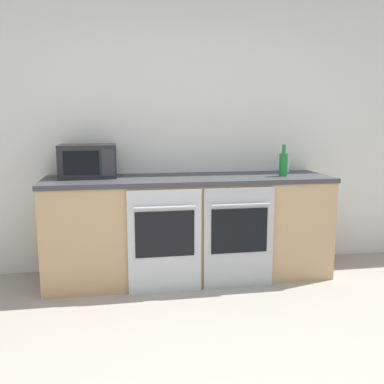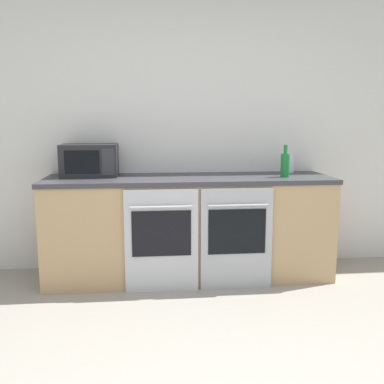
% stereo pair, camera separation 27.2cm
% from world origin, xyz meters
% --- Properties ---
extents(wall_back, '(10.00, 0.06, 2.60)m').
position_xyz_m(wall_back, '(0.00, 2.30, 1.30)').
color(wall_back, silver).
rests_on(wall_back, ground_plane).
extents(counter_back, '(2.51, 0.68, 0.91)m').
position_xyz_m(counter_back, '(0.00, 1.94, 0.45)').
color(counter_back, tan).
rests_on(counter_back, ground_plane).
extents(oven_left, '(0.60, 0.06, 0.85)m').
position_xyz_m(oven_left, '(-0.26, 1.59, 0.43)').
color(oven_left, '#B7BABF').
rests_on(oven_left, ground_plane).
extents(oven_right, '(0.60, 0.06, 0.85)m').
position_xyz_m(oven_right, '(0.36, 1.59, 0.43)').
color(oven_right, '#A8AAAF').
rests_on(oven_right, ground_plane).
extents(microwave, '(0.49, 0.33, 0.29)m').
position_xyz_m(microwave, '(-0.87, 2.06, 1.05)').
color(microwave, '#232326').
rests_on(microwave, counter_back).
extents(bottle_green, '(0.08, 0.08, 0.28)m').
position_xyz_m(bottle_green, '(0.84, 1.85, 1.02)').
color(bottle_green, '#19722D').
rests_on(bottle_green, counter_back).
extents(bottle_clear, '(0.07, 0.07, 0.18)m').
position_xyz_m(bottle_clear, '(0.99, 2.15, 0.98)').
color(bottle_clear, silver).
rests_on(bottle_clear, counter_back).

